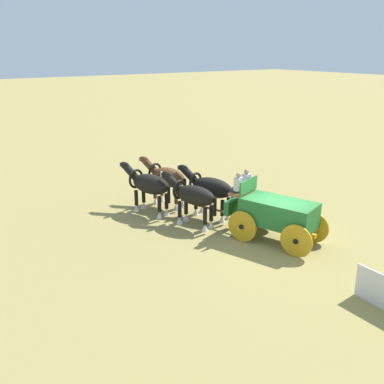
{
  "coord_description": "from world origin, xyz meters",
  "views": [
    {
      "loc": [
        -11.43,
        12.17,
        7.51
      ],
      "look_at": [
        4.27,
        1.25,
        1.2
      ],
      "focal_mm": 40.95,
      "sensor_mm": 36.0,
      "label": 1
    }
  ],
  "objects_px": {
    "draft_horse_rear_off": "(210,188)",
    "draft_horse_lead_near": "(149,185)",
    "draft_horse_rear_near": "(192,196)",
    "draft_horse_lead_off": "(166,178)",
    "show_wagon": "(275,213)"
  },
  "relations": [
    {
      "from": "draft_horse_rear_off",
      "to": "draft_horse_lead_near",
      "type": "height_order",
      "value": "draft_horse_lead_near"
    },
    {
      "from": "show_wagon",
      "to": "draft_horse_rear_near",
      "type": "bearing_deg",
      "value": 28.38
    },
    {
      "from": "draft_horse_rear_near",
      "to": "draft_horse_rear_off",
      "type": "bearing_deg",
      "value": -72.2
    },
    {
      "from": "draft_horse_rear_near",
      "to": "draft_horse_lead_near",
      "type": "relative_size",
      "value": 0.96
    },
    {
      "from": "draft_horse_rear_off",
      "to": "draft_horse_lead_off",
      "type": "relative_size",
      "value": 1.05
    },
    {
      "from": "draft_horse_rear_off",
      "to": "show_wagon",
      "type": "bearing_deg",
      "value": -171.84
    },
    {
      "from": "show_wagon",
      "to": "draft_horse_lead_off",
      "type": "distance_m",
      "value": 6.27
    },
    {
      "from": "draft_horse_rear_near",
      "to": "draft_horse_lead_near",
      "type": "distance_m",
      "value": 2.59
    },
    {
      "from": "draft_horse_rear_near",
      "to": "draft_horse_lead_near",
      "type": "bearing_deg",
      "value": 18.28
    },
    {
      "from": "draft_horse_rear_near",
      "to": "draft_horse_rear_off",
      "type": "height_order",
      "value": "draft_horse_rear_off"
    },
    {
      "from": "draft_horse_rear_off",
      "to": "draft_horse_lead_near",
      "type": "relative_size",
      "value": 1.01
    },
    {
      "from": "draft_horse_rear_near",
      "to": "draft_horse_lead_off",
      "type": "bearing_deg",
      "value": -8.44
    },
    {
      "from": "draft_horse_rear_off",
      "to": "draft_horse_lead_near",
      "type": "bearing_deg",
      "value": 44.87
    },
    {
      "from": "draft_horse_rear_near",
      "to": "draft_horse_rear_off",
      "type": "distance_m",
      "value": 1.3
    },
    {
      "from": "draft_horse_rear_near",
      "to": "draft_horse_rear_off",
      "type": "xyz_separation_m",
      "value": [
        0.4,
        -1.24,
        0.03
      ]
    }
  ]
}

